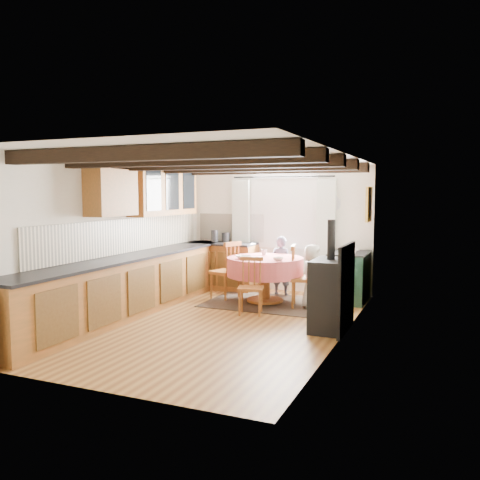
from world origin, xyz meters
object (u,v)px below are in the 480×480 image
at_px(chair_left, 225,270).
at_px(aga_range, 349,276).
at_px(dining_table, 265,280).
at_px(child_right, 312,276).
at_px(chair_near, 251,286).
at_px(child_far, 281,266).
at_px(cup, 264,252).
at_px(cast_iron_stove, 331,275).
at_px(chair_right, 304,276).

bearing_deg(chair_left, aga_range, 123.76).
bearing_deg(dining_table, child_right, -4.61).
distance_m(aga_range, child_right, 0.91).
height_order(chair_near, child_right, child_right).
distance_m(child_far, child_right, 1.13).
xyz_separation_m(child_right, cup, (-0.98, 0.38, 0.31)).
relative_size(dining_table, child_right, 1.24).
xyz_separation_m(chair_near, cast_iron_stove, (1.35, -0.42, 0.32)).
bearing_deg(aga_range, chair_right, -127.69).
bearing_deg(chair_left, child_far, 145.05).
xyz_separation_m(chair_right, cup, (-0.84, 0.39, 0.32)).
height_order(chair_left, cast_iron_stove, cast_iron_stove).
height_order(chair_near, cup, cup).
bearing_deg(chair_right, child_far, 26.97).
relative_size(dining_table, chair_near, 1.47).
xyz_separation_m(dining_table, cast_iron_stove, (1.42, -1.28, 0.37)).
bearing_deg(child_far, chair_right, 131.85).
height_order(cast_iron_stove, cup, cast_iron_stove).
distance_m(cast_iron_stove, child_far, 2.45).
distance_m(dining_table, chair_left, 0.81).
height_order(chair_near, cast_iron_stove, cast_iron_stove).
distance_m(chair_left, cast_iron_stove, 2.61).
height_order(dining_table, child_right, child_right).
bearing_deg(dining_table, aga_range, 28.30).
bearing_deg(child_right, chair_left, 87.69).
bearing_deg(chair_right, chair_left, 71.81).
xyz_separation_m(chair_near, child_far, (-0.02, 1.59, 0.11)).
bearing_deg(chair_left, chair_right, 101.40).
distance_m(aga_range, cup, 1.55).
relative_size(cast_iron_stove, cup, 13.92).
bearing_deg(chair_near, cast_iron_stove, -32.55).
bearing_deg(cup, aga_range, 15.18).
distance_m(chair_near, chair_right, 1.01).
distance_m(chair_right, child_right, 0.14).
height_order(chair_right, cast_iron_stove, cast_iron_stove).
bearing_deg(aga_range, cup, -164.82).
relative_size(dining_table, child_far, 1.19).
relative_size(chair_near, cast_iron_stove, 0.58).
height_order(chair_right, child_far, child_far).
bearing_deg(child_right, child_far, 47.72).
height_order(chair_right, cup, chair_right).
bearing_deg(child_far, aga_range, -178.83).
bearing_deg(child_far, chair_left, 40.34).
bearing_deg(aga_range, child_right, -120.94).
bearing_deg(cup, child_far, 66.60).
height_order(dining_table, child_far, child_far).
xyz_separation_m(child_far, cup, (-0.18, -0.42, 0.29)).
xyz_separation_m(dining_table, chair_left, (-0.80, 0.08, 0.12)).
bearing_deg(chair_left, child_right, 102.03).
relative_size(cast_iron_stove, child_right, 1.45).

